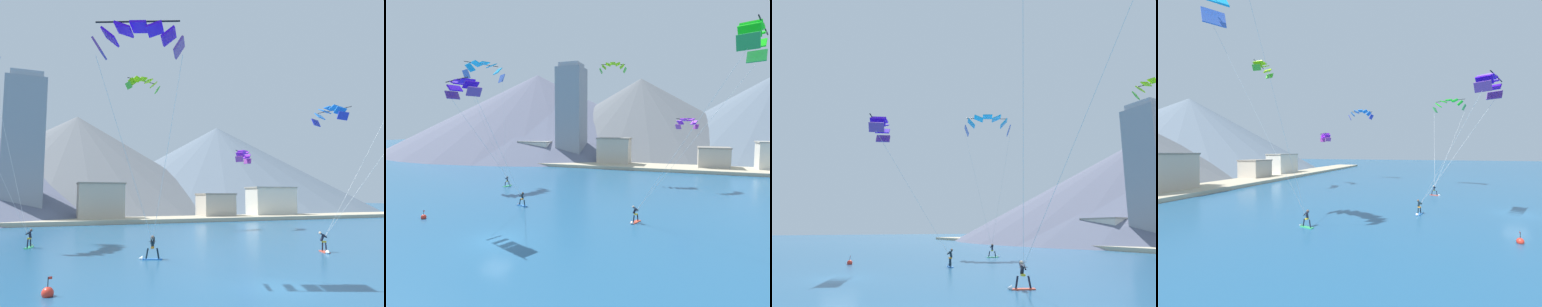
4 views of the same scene
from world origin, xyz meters
TOP-DOWN VIEW (x-y plane):
  - ground_plane at (0.00, 0.00)m, footprint 400.00×400.00m
  - kitesurfer_near_lead at (10.40, 8.81)m, footprint 0.99×1.77m
  - kitesurfer_near_trail at (-12.25, 20.86)m, footprint 0.86×1.78m
  - kitesurfer_mid_center at (-3.88, 10.78)m, footprint 1.78×0.89m
  - parafoil_kite_near_lead at (19.77, 6.22)m, footprint 10.78×6.24m
  - parafoil_kite_near_trail at (-18.71, 24.04)m, footprint 8.66×7.23m
  - parafoil_kite_mid_center at (-6.47, 4.07)m, footprint 5.44×8.14m
  - parafoil_kite_distant_low_drift at (1.64, 36.06)m, footprint 5.24×2.59m
  - parafoil_kite_distant_mid_solo at (15.26, 30.73)m, footprint 3.73×3.50m
  - race_marker_buoy at (-10.91, 2.63)m, footprint 0.56×0.56m
  - shoreline_strip at (0.00, 50.53)m, footprint 180.00×10.00m
  - shore_building_harbour_front at (-1.72, 52.64)m, footprint 8.27×4.72m
  - shore_building_promenade_mid at (-25.12, 55.21)m, footprint 9.32×5.00m
  - shore_building_quay_east at (21.26, 53.05)m, footprint 6.89×5.70m
  - highrise_tower at (-14.95, 57.27)m, footprint 7.00×7.00m
  - mountain_peak_central_summit at (-48.24, 101.69)m, footprint 124.86×124.86m
  - mountain_peak_east_shoulder at (-2.48, 104.06)m, footprint 100.69×100.69m
  - mountain_peak_far_spur at (-40.82, 100.77)m, footprint 121.33×121.33m

SIDE VIEW (x-z plane):
  - ground_plane at x=0.00m, z-range 0.00..0.00m
  - race_marker_buoy at x=-10.91m, z-range -0.35..0.67m
  - shoreline_strip at x=0.00m, z-range 0.00..0.70m
  - kitesurfer_near_trail at x=-12.25m, z-range -0.36..1.41m
  - kitesurfer_near_lead at x=10.40m, z-range -0.34..1.41m
  - kitesurfer_mid_center at x=-3.88m, z-range -0.35..1.44m
  - shore_building_quay_east at x=21.26m, z-range 0.01..5.20m
  - shore_building_promenade_mid at x=-25.12m, z-range 0.01..5.75m
  - shore_building_harbour_front at x=-1.72m, z-range 0.01..7.06m
  - parafoil_kite_distant_mid_solo at x=15.26m, z-range 9.61..11.37m
  - highrise_tower at x=-14.95m, z-range -0.21..26.91m
  - parafoil_kite_mid_center at x=-6.47m, z-range 7.19..20.32m
  - mountain_peak_far_spur at x=-40.82m, z-range 0.00..29.26m
  - mountain_peak_east_shoulder at x=-2.48m, z-range 0.00..29.47m
  - mountain_peak_central_summit at x=-48.24m, z-range 0.00..33.08m
  - parafoil_kite_near_lead at x=19.77m, z-range 8.49..24.66m
  - parafoil_kite_near_trail at x=-18.71m, z-range 9.95..29.70m
  - parafoil_kite_distant_low_drift at x=1.64m, z-range 20.22..22.22m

